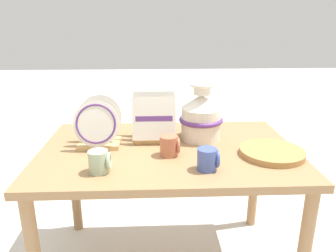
# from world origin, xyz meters

# --- Properties ---
(display_table) EXTENTS (1.20, 0.79, 0.67)m
(display_table) POSITION_xyz_m (0.00, 0.00, 0.59)
(display_table) COLOR #9E754C
(display_table) RESTS_ON ground_plane
(ceramic_vase) EXTENTS (0.22, 0.22, 0.29)m
(ceramic_vase) POSITION_xyz_m (0.17, 0.12, 0.80)
(ceramic_vase) COLOR silver
(ceramic_vase) RESTS_ON display_table
(dish_rack_round_plates) EXTENTS (0.21, 0.18, 0.23)m
(dish_rack_round_plates) POSITION_xyz_m (-0.33, 0.04, 0.77)
(dish_rack_round_plates) COLOR tan
(dish_rack_round_plates) RESTS_ON display_table
(dish_rack_square_plates) EXTENTS (0.21, 0.18, 0.23)m
(dish_rack_square_plates) POSITION_xyz_m (-0.06, 0.12, 0.76)
(dish_rack_square_plates) COLOR tan
(dish_rack_square_plates) RESTS_ON display_table
(wicker_charger_stack) EXTENTS (0.29, 0.29, 0.03)m
(wicker_charger_stack) POSITION_xyz_m (0.46, -0.11, 0.69)
(wicker_charger_stack) COLOR #AD7F47
(wicker_charger_stack) RESTS_ON display_table
(mug_terracotta_glaze) EXTENTS (0.09, 0.08, 0.09)m
(mug_terracotta_glaze) POSITION_xyz_m (0.01, -0.09, 0.72)
(mug_terracotta_glaze) COLOR #B76647
(mug_terracotta_glaze) RESTS_ON display_table
(mug_sage_glaze) EXTENTS (0.09, 0.08, 0.09)m
(mug_sage_glaze) POSITION_xyz_m (-0.28, -0.24, 0.72)
(mug_sage_glaze) COLOR #9EB28E
(mug_sage_glaze) RESTS_ON display_table
(mug_cobalt_glaze) EXTENTS (0.09, 0.08, 0.09)m
(mug_cobalt_glaze) POSITION_xyz_m (0.15, -0.24, 0.72)
(mug_cobalt_glaze) COLOR #42569E
(mug_cobalt_glaze) RESTS_ON display_table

